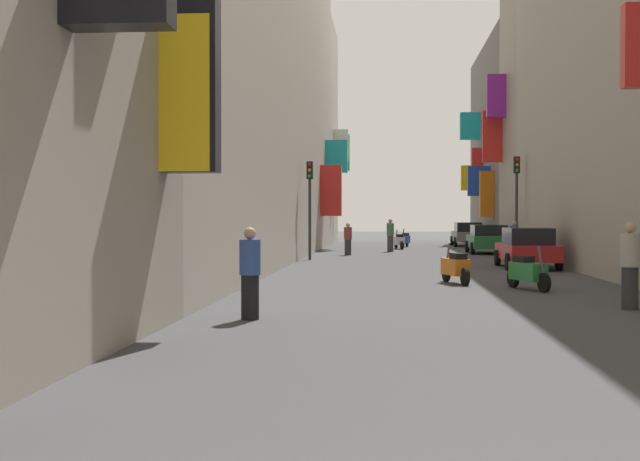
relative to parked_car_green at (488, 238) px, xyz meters
name	(u,v)px	position (x,y,z in m)	size (l,w,h in m)	color
ground_plane	(420,264)	(-3.78, -9.34, -0.76)	(140.00, 140.00, 0.00)	#424244
building_left_mid_a	(229,61)	(-11.78, -7.13, 7.70)	(7.35, 39.56, 16.92)	#B2A899
building_left_mid_b	(293,136)	(-11.77, 16.65, 6.91)	(7.02, 8.02, 15.34)	#B2A899
building_right_mid_a	(566,64)	(4.21, 2.08, 9.07)	(7.06, 5.98, 19.66)	#9E9384
building_right_mid_b	(529,146)	(4.21, 12.86, 5.75)	(7.36, 15.59, 13.02)	slate
parked_car_green	(488,238)	(0.00, 0.00, 0.00)	(1.99, 4.00, 1.44)	#236638
parked_car_grey	(468,234)	(-0.01, 10.24, 0.02)	(1.90, 4.18, 1.49)	slate
parked_car_red	(527,247)	(-0.07, -11.72, 0.00)	(1.88, 4.26, 1.45)	#B21E1E
scooter_white	(399,241)	(-4.37, 5.39, -0.29)	(0.68, 1.91, 1.13)	silver
scooter_orange	(456,267)	(-3.20, -18.78, -0.29)	(0.74, 1.87, 1.13)	orange
scooter_blue	(405,239)	(-3.95, 8.60, -0.29)	(0.66, 1.75, 1.13)	#2D4CAD
scooter_green	(528,272)	(-1.55, -20.56, -0.29)	(0.83, 1.87, 1.13)	#287F3D
pedestrian_crossing	(630,266)	(-0.29, -24.83, 0.12)	(0.54, 0.54, 1.75)	#323232
pedestrian_near_left	(348,239)	(-6.94, -2.32, 0.01)	(0.42, 0.42, 1.55)	#323232
pedestrian_near_right	(514,240)	(0.36, -5.92, 0.08)	(0.39, 0.39, 1.67)	#343434
pedestrian_mid_street	(390,235)	(-4.89, 1.61, 0.11)	(0.50, 0.50, 1.74)	#393939
pedestrian_far_away	(250,274)	(-7.54, -27.01, 0.07)	(0.49, 0.49, 1.66)	black
traffic_light_near_corner	(310,193)	(-8.37, -6.74, 2.11)	(0.26, 0.34, 4.21)	#2D2D2D
traffic_light_far_corner	(517,189)	(0.78, -3.95, 2.33)	(0.26, 0.34, 4.57)	#2D2D2D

